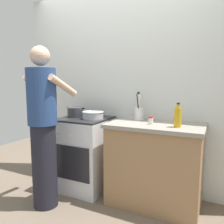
# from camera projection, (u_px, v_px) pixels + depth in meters

# --- Properties ---
(ground) EXTENTS (6.00, 6.00, 0.00)m
(ground) POSITION_uv_depth(u_px,v_px,m) (104.00, 198.00, 2.58)
(ground) COLOR #6B5B4C
(back_wall) EXTENTS (3.20, 0.10, 2.50)m
(back_wall) POSITION_uv_depth(u_px,v_px,m) (136.00, 89.00, 2.78)
(back_wall) COLOR silver
(back_wall) RESTS_ON ground
(countertop) EXTENTS (1.00, 0.60, 0.90)m
(countertop) POSITION_uv_depth(u_px,v_px,m) (154.00, 164.00, 2.42)
(countertop) COLOR #99724C
(countertop) RESTS_ON ground
(stove_range) EXTENTS (0.60, 0.62, 0.90)m
(stove_range) POSITION_uv_depth(u_px,v_px,m) (85.00, 153.00, 2.81)
(stove_range) COLOR silver
(stove_range) RESTS_ON ground
(pot) EXTENTS (0.28, 0.21, 0.12)m
(pot) POSITION_uv_depth(u_px,v_px,m) (76.00, 112.00, 2.83)
(pot) COLOR #38383D
(pot) RESTS_ON stove_range
(mixing_bowl) EXTENTS (0.26, 0.26, 0.09)m
(mixing_bowl) POSITION_uv_depth(u_px,v_px,m) (93.00, 115.00, 2.67)
(mixing_bowl) COLOR #B7B7BC
(mixing_bowl) RESTS_ON stove_range
(utensil_crock) EXTENTS (0.10, 0.10, 0.33)m
(utensil_crock) POSITION_uv_depth(u_px,v_px,m) (139.00, 112.00, 2.59)
(utensil_crock) COLOR silver
(utensil_crock) RESTS_ON countertop
(spice_bottle) EXTENTS (0.04, 0.04, 0.08)m
(spice_bottle) POSITION_uv_depth(u_px,v_px,m) (151.00, 120.00, 2.33)
(spice_bottle) COLOR silver
(spice_bottle) RESTS_ON countertop
(oil_bottle) EXTENTS (0.07, 0.07, 0.24)m
(oil_bottle) POSITION_uv_depth(u_px,v_px,m) (178.00, 117.00, 2.16)
(oil_bottle) COLOR gold
(oil_bottle) RESTS_ON countertop
(person) EXTENTS (0.41, 0.50, 1.70)m
(person) POSITION_uv_depth(u_px,v_px,m) (43.00, 128.00, 2.33)
(person) COLOR black
(person) RESTS_ON ground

